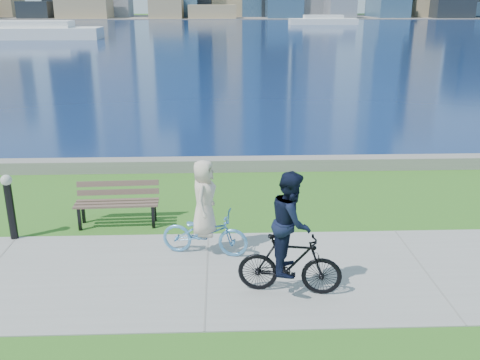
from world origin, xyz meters
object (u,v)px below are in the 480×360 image
object	(u,v)px
cyclist_woman	(205,220)
cyclist_man	(290,244)
bollard_lamp	(10,203)
park_bench	(117,200)

from	to	relation	value
cyclist_woman	cyclist_man	xyz separation A→B (m)	(1.45, -1.50, 0.20)
cyclist_man	bollard_lamp	bearing A→B (deg)	76.50
park_bench	cyclist_woman	xyz separation A→B (m)	(1.95, -1.58, 0.16)
park_bench	bollard_lamp	distance (m)	2.17
bollard_lamp	cyclist_woman	world-z (taller)	cyclist_woman
cyclist_woman	park_bench	bearing A→B (deg)	63.33
park_bench	cyclist_man	size ratio (longest dim) A/B	0.85
bollard_lamp	cyclist_man	xyz separation A→B (m)	(5.44, -2.35, 0.12)
park_bench	bollard_lamp	bearing A→B (deg)	-162.46
cyclist_woman	cyclist_man	bearing A→B (deg)	-123.37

